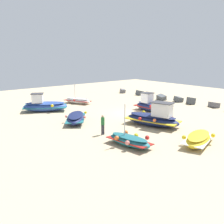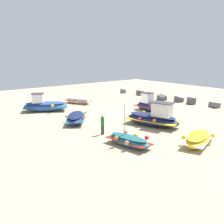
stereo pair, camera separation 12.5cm
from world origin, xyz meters
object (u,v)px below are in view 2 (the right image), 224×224
fishing_boat_4 (129,140)px  fishing_boat_5 (76,118)px  fishing_boat_0 (150,105)px  fishing_boat_2 (45,105)px  fishing_boat_6 (198,139)px  fishing_boat_3 (154,118)px  person_walking (102,123)px  fishing_boat_1 (78,100)px

fishing_boat_4 → fishing_boat_5: 8.51m
fishing_boat_0 → fishing_boat_2: (-8.13, -9.94, -0.01)m
fishing_boat_5 → fishing_boat_6: bearing=54.7°
fishing_boat_3 → person_walking: (-0.93, -5.52, 0.23)m
fishing_boat_2 → fishing_boat_6: 18.98m
fishing_boat_4 → fishing_boat_6: bearing=47.6°
fishing_boat_2 → fishing_boat_4: bearing=119.7°
fishing_boat_0 → fishing_boat_1: 10.68m
fishing_boat_6 → fishing_boat_5: bearing=90.1°
fishing_boat_4 → fishing_boat_5: (-8.50, 0.46, 0.03)m
person_walking → fishing_boat_4: bearing=-171.2°
fishing_boat_4 → person_walking: 3.58m
fishing_boat_0 → fishing_boat_2: bearing=49.4°
fishing_boat_0 → fishing_boat_3: size_ratio=0.79×
fishing_boat_4 → fishing_boat_5: size_ratio=0.87×
fishing_boat_5 → fishing_boat_6: (11.65, 3.90, -0.02)m
fishing_boat_3 → person_walking: bearing=-115.6°
fishing_boat_0 → fishing_boat_4: 12.50m
fishing_boat_5 → person_walking: person_walking is taller
fishing_boat_3 → fishing_boat_6: size_ratio=1.34×
fishing_boat_6 → person_walking: (-6.68, -4.22, 0.57)m
fishing_boat_1 → fishing_boat_2: (1.70, -5.76, 0.29)m
fishing_boat_6 → fishing_boat_0: bearing=42.4°
fishing_boat_0 → fishing_boat_3: (4.64, -4.52, 0.07)m
fishing_boat_2 → person_walking: bearing=120.1°
fishing_boat_0 → fishing_boat_6: fishing_boat_0 is taller
fishing_boat_2 → fishing_boat_6: (18.52, 4.12, -0.26)m
fishing_boat_3 → person_walking: fishing_boat_3 is taller
fishing_boat_0 → fishing_boat_2: size_ratio=0.83×
fishing_boat_4 → person_walking: fishing_boat_4 is taller
fishing_boat_0 → fishing_boat_6: size_ratio=1.05×
fishing_boat_2 → fishing_boat_6: fishing_boat_2 is taller
fishing_boat_1 → person_walking: 14.76m
fishing_boat_2 → fishing_boat_5: 6.88m
fishing_boat_5 → person_walking: 5.01m
fishing_boat_1 → fishing_boat_4: fishing_boat_4 is taller
fishing_boat_6 → person_walking: 7.93m
fishing_boat_0 → fishing_boat_4: (7.24, -10.18, -0.28)m
fishing_boat_4 → fishing_boat_6: (3.16, 4.37, 0.01)m
fishing_boat_1 → person_walking: bearing=-47.0°
fishing_boat_1 → fishing_boat_4: bearing=-43.0°
fishing_boat_0 → person_walking: 10.71m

